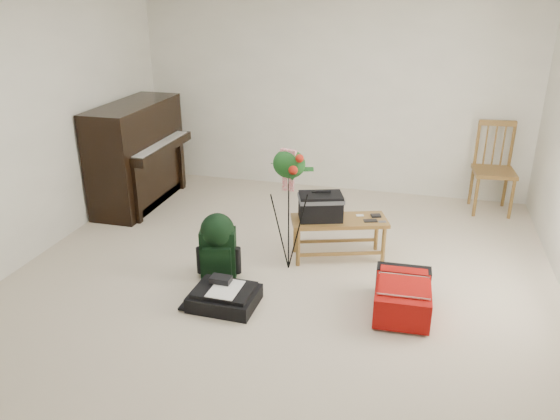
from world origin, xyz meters
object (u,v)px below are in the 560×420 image
(bench, at_px, (327,209))
(dining_chair, at_px, (494,169))
(black_duffel, at_px, (224,296))
(flower_stand, at_px, (289,211))
(green_backpack, at_px, (218,243))
(red_suitcase, at_px, (403,293))
(piano, at_px, (138,156))

(bench, relative_size, dining_chair, 0.93)
(black_duffel, bearing_deg, dining_chair, 52.05)
(bench, distance_m, flower_stand, 0.47)
(green_backpack, relative_size, flower_stand, 0.52)
(green_backpack, bearing_deg, flower_stand, 15.75)
(bench, relative_size, green_backpack, 1.57)
(red_suitcase, relative_size, black_duffel, 1.20)
(piano, xyz_separation_m, flower_stand, (2.21, -1.23, -0.00))
(black_duffel, bearing_deg, green_backpack, 117.77)
(piano, xyz_separation_m, green_backpack, (1.62, -1.56, -0.25))
(red_suitcase, bearing_deg, dining_chair, 68.37)
(piano, distance_m, red_suitcase, 3.74)
(bench, distance_m, black_duffel, 1.39)
(black_duffel, bearing_deg, flower_stand, 66.58)
(black_duffel, distance_m, flower_stand, 1.01)
(bench, height_order, flower_stand, flower_stand)
(bench, height_order, black_duffel, bench)
(dining_chair, xyz_separation_m, flower_stand, (-2.00, -2.07, 0.08))
(black_duffel, xyz_separation_m, green_backpack, (-0.22, 0.45, 0.27))
(green_backpack, bearing_deg, dining_chair, 28.87)
(bench, relative_size, flower_stand, 0.82)
(piano, relative_size, flower_stand, 1.22)
(piano, height_order, bench, piano)
(dining_chair, bearing_deg, flower_stand, -138.43)
(bench, relative_size, black_duffel, 1.78)
(red_suitcase, bearing_deg, green_backpack, 173.78)
(dining_chair, distance_m, green_backpack, 3.54)
(green_backpack, height_order, flower_stand, flower_stand)
(dining_chair, height_order, green_backpack, dining_chair)
(dining_chair, height_order, flower_stand, flower_stand)
(piano, height_order, green_backpack, piano)
(piano, bearing_deg, green_backpack, -43.93)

